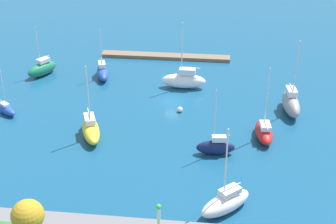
{
  "coord_description": "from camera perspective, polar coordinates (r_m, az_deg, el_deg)",
  "views": [
    {
      "loc": [
        -7.45,
        72.56,
        37.21
      ],
      "look_at": [
        0.0,
        6.74,
        1.5
      ],
      "focal_mm": 51.78,
      "sensor_mm": 36.0,
      "label": 1
    }
  ],
  "objects": [
    {
      "name": "sailboat_white_lone_south",
      "position": [
        85.98,
        1.9,
        3.79
      ],
      "size": [
        7.82,
        2.44,
        12.03
      ],
      "rotation": [
        0.0,
        0.0,
        0.0
      ],
      "color": "white",
      "rests_on": "water"
    },
    {
      "name": "sailboat_navy_near_pier",
      "position": [
        67.47,
        5.64,
        -4.08
      ],
      "size": [
        5.51,
        2.16,
        9.91
      ],
      "rotation": [
        0.0,
        0.0,
        0.11
      ],
      "color": "#141E4C",
      "rests_on": "water"
    },
    {
      "name": "sailboat_blue_far_south",
      "position": [
        81.71,
        -18.49,
        0.29
      ],
      "size": [
        4.48,
        3.86,
        7.73
      ],
      "rotation": [
        0.0,
        0.0,
        2.5
      ],
      "color": "#2347B2",
      "rests_on": "water"
    },
    {
      "name": "sailboat_green_along_channel",
      "position": [
        94.07,
        -14.59,
        4.98
      ],
      "size": [
        5.28,
        6.7,
        9.62
      ],
      "rotation": [
        0.0,
        0.0,
        1.03
      ],
      "color": "#19724C",
      "rests_on": "water"
    },
    {
      "name": "sailboat_blue_far_north",
      "position": [
        90.94,
        -7.72,
        4.71
      ],
      "size": [
        3.88,
        6.86,
        9.37
      ],
      "rotation": [
        0.0,
        0.0,
        1.87
      ],
      "color": "#2347B2",
      "rests_on": "water"
    },
    {
      "name": "harbor_beacon",
      "position": [
        51.93,
        -1.1,
        -12.18
      ],
      "size": [
        0.56,
        0.56,
        3.73
      ],
      "color": "silver",
      "rests_on": "breakwater"
    },
    {
      "name": "sailboat_yellow_center_basin",
      "position": [
        72.05,
        -9.08,
        -1.99
      ],
      "size": [
        5.03,
        8.15,
        11.45
      ],
      "rotation": [
        0.0,
        0.0,
        1.93
      ],
      "color": "yellow",
      "rests_on": "water"
    },
    {
      "name": "sailboat_white_inner_mooring",
      "position": [
        57.57,
        6.82,
        -10.51
      ],
      "size": [
        6.78,
        6.47,
        11.31
      ],
      "rotation": [
        0.0,
        0.0,
        0.74
      ],
      "color": "white",
      "rests_on": "water"
    },
    {
      "name": "sailboat_red_off_beacon",
      "position": [
        72.11,
        11.22,
        -2.27
      ],
      "size": [
        2.94,
        6.72,
        11.04
      ],
      "rotation": [
        0.0,
        0.0,
        4.81
      ],
      "color": "red",
      "rests_on": "water"
    },
    {
      "name": "water",
      "position": [
        81.88,
        0.53,
        1.3
      ],
      "size": [
        160.0,
        160.0,
        0.0
      ],
      "primitive_type": "plane",
      "color": "navy",
      "rests_on": "ground"
    },
    {
      "name": "park_tree_west",
      "position": [
        50.45,
        -16.19,
        -11.64
      ],
      "size": [
        3.28,
        3.28,
        6.04
      ],
      "color": "brown",
      "rests_on": "shoreline_park"
    },
    {
      "name": "sailboat_gray_outer_mooring",
      "position": [
        80.0,
        14.26,
        1.02
      ],
      "size": [
        3.19,
        7.84,
        12.36
      ],
      "rotation": [
        0.0,
        0.0,
        1.68
      ],
      "color": "gray",
      "rests_on": "water"
    },
    {
      "name": "mooring_buoy_white",
      "position": [
        78.28,
        1.42,
        0.31
      ],
      "size": [
        0.89,
        0.89,
        0.89
      ],
      "primitive_type": "sphere",
      "color": "white",
      "rests_on": "water"
    },
    {
      "name": "pier_dock",
      "position": [
        99.52,
        -0.3,
        6.58
      ],
      "size": [
        26.23,
        2.52,
        0.67
      ],
      "primitive_type": "cube",
      "color": "brown",
      "rests_on": "ground"
    }
  ]
}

